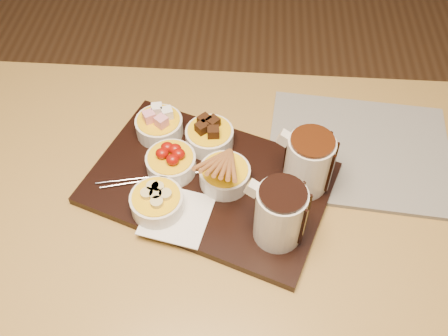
# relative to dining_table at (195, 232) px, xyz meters

# --- Properties ---
(dining_table) EXTENTS (1.20, 0.80, 0.75)m
(dining_table) POSITION_rel_dining_table_xyz_m (0.00, 0.00, 0.00)
(dining_table) COLOR #A4813D
(dining_table) RESTS_ON ground
(serving_board) EXTENTS (0.53, 0.44, 0.02)m
(serving_board) POSITION_rel_dining_table_xyz_m (0.03, 0.05, 0.11)
(serving_board) COLOR black
(serving_board) RESTS_ON dining_table
(napkin) EXTENTS (0.14, 0.14, 0.00)m
(napkin) POSITION_rel_dining_table_xyz_m (-0.02, -0.04, 0.12)
(napkin) COLOR white
(napkin) RESTS_ON serving_board
(bowl_marshmallows) EXTENTS (0.10, 0.10, 0.04)m
(bowl_marshmallows) POSITION_rel_dining_table_xyz_m (-0.09, 0.17, 0.14)
(bowl_marshmallows) COLOR silver
(bowl_marshmallows) RESTS_ON serving_board
(bowl_cake) EXTENTS (0.10, 0.10, 0.04)m
(bowl_cake) POSITION_rel_dining_table_xyz_m (0.02, 0.15, 0.14)
(bowl_cake) COLOR silver
(bowl_cake) RESTS_ON serving_board
(bowl_strawberries) EXTENTS (0.10, 0.10, 0.04)m
(bowl_strawberries) POSITION_rel_dining_table_xyz_m (-0.05, 0.07, 0.14)
(bowl_strawberries) COLOR silver
(bowl_strawberries) RESTS_ON serving_board
(bowl_biscotti) EXTENTS (0.10, 0.10, 0.04)m
(bowl_biscotti) POSITION_rel_dining_table_xyz_m (0.06, 0.05, 0.14)
(bowl_biscotti) COLOR silver
(bowl_biscotti) RESTS_ON serving_board
(bowl_bananas) EXTENTS (0.10, 0.10, 0.04)m
(bowl_bananas) POSITION_rel_dining_table_xyz_m (-0.06, -0.03, 0.14)
(bowl_bananas) COLOR silver
(bowl_bananas) RESTS_ON serving_board
(pitcher_dark_chocolate) EXTENTS (0.11, 0.11, 0.12)m
(pitcher_dark_chocolate) POSITION_rel_dining_table_xyz_m (0.16, -0.06, 0.18)
(pitcher_dark_chocolate) COLOR silver
(pitcher_dark_chocolate) RESTS_ON serving_board
(pitcher_milk_chocolate) EXTENTS (0.11, 0.11, 0.12)m
(pitcher_milk_chocolate) POSITION_rel_dining_table_xyz_m (0.22, 0.05, 0.18)
(pitcher_milk_chocolate) COLOR silver
(pitcher_milk_chocolate) RESTS_ON serving_board
(fondue_skewers) EXTENTS (0.08, 0.26, 0.01)m
(fondue_skewers) POSITION_rel_dining_table_xyz_m (-0.07, 0.05, 0.12)
(fondue_skewers) COLOR silver
(fondue_skewers) RESTS_ON serving_board
(newspaper) EXTENTS (0.40, 0.33, 0.01)m
(newspaper) POSITION_rel_dining_table_xyz_m (0.34, 0.16, 0.10)
(newspaper) COLOR beige
(newspaper) RESTS_ON dining_table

